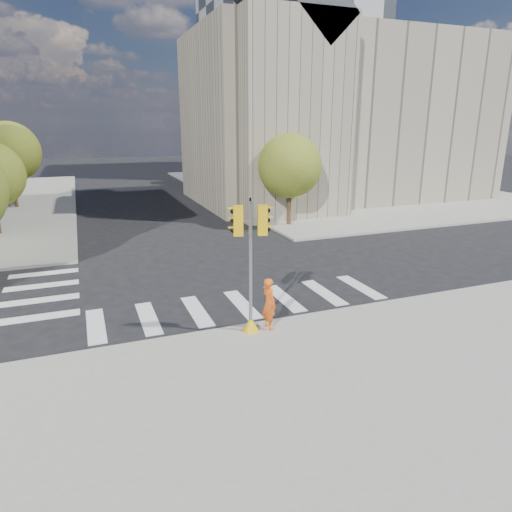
{
  "coord_description": "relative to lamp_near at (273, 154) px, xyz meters",
  "views": [
    {
      "loc": [
        -5.53,
        -17.56,
        6.81
      ],
      "look_at": [
        0.24,
        -2.62,
        2.1
      ],
      "focal_mm": 32.0,
      "sensor_mm": 36.0,
      "label": 1
    }
  ],
  "objects": [
    {
      "name": "photographer",
      "position": [
        -8.06,
        -18.6,
        -3.55
      ],
      "size": [
        0.51,
        0.7,
        1.77
      ],
      "primitive_type": "imported",
      "rotation": [
        0.0,
        0.0,
        1.71
      ],
      "color": "#E25515",
      "rests_on": "sidewalk_near"
    },
    {
      "name": "sidewalk_far_right",
      "position": [
        12.0,
        12.0,
        -4.5
      ],
      "size": [
        28.0,
        40.0,
        0.15
      ],
      "primitive_type": "cube",
      "color": "gray",
      "rests_on": "ground"
    },
    {
      "name": "tree_re_far",
      "position": [
        -0.5,
        20.0,
        -0.71
      ],
      "size": [
        4.0,
        4.0,
        5.88
      ],
      "color": "#382616",
      "rests_on": "ground"
    },
    {
      "name": "traffic_signal",
      "position": [
        -8.71,
        -18.6,
        -2.55
      ],
      "size": [
        1.08,
        0.56,
        4.45
      ],
      "rotation": [
        0.0,
        0.0,
        -0.25
      ],
      "color": "#E0AB0B",
      "rests_on": "sidewalk_near"
    },
    {
      "name": "lamp_far",
      "position": [
        0.0,
        14.0,
        0.0
      ],
      "size": [
        0.35,
        0.18,
        8.11
      ],
      "color": "black",
      "rests_on": "sidewalk_far_right"
    },
    {
      "name": "tree_lw_far",
      "position": [
        -18.5,
        10.0,
        -0.04
      ],
      "size": [
        4.8,
        4.8,
        6.95
      ],
      "color": "#382616",
      "rests_on": "ground"
    },
    {
      "name": "ground",
      "position": [
        -8.0,
        -14.0,
        -4.58
      ],
      "size": [
        160.0,
        160.0,
        0.0
      ],
      "primitive_type": "plane",
      "color": "black",
      "rests_on": "ground"
    },
    {
      "name": "civic_building",
      "position": [
        7.59,
        5.12,
        2.68
      ],
      "size": [
        26.0,
        16.0,
        19.39
      ],
      "color": "gray",
      "rests_on": "ground"
    },
    {
      "name": "sidewalk_near",
      "position": [
        -8.0,
        -25.0,
        -4.5
      ],
      "size": [
        30.0,
        14.0,
        0.15
      ],
      "primitive_type": "cube",
      "color": "gray",
      "rests_on": "ground"
    },
    {
      "name": "office_tower",
      "position": [
        14.0,
        28.0,
        10.42
      ],
      "size": [
        20.0,
        18.0,
        30.0
      ],
      "primitive_type": "cube",
      "color": "#9EA0A3",
      "rests_on": "ground"
    },
    {
      "name": "tree_re_mid",
      "position": [
        -0.5,
        8.0,
        -0.23
      ],
      "size": [
        4.6,
        4.6,
        6.66
      ],
      "color": "#382616",
      "rests_on": "ground"
    },
    {
      "name": "lamp_near",
      "position": [
        0.0,
        0.0,
        0.0
      ],
      "size": [
        0.35,
        0.18,
        8.11
      ],
      "color": "black",
      "rests_on": "sidewalk_far_right"
    },
    {
      "name": "tree_re_near",
      "position": [
        -0.5,
        -4.0,
        -0.53
      ],
      "size": [
        4.2,
        4.2,
        6.16
      ],
      "color": "#382616",
      "rests_on": "ground"
    }
  ]
}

